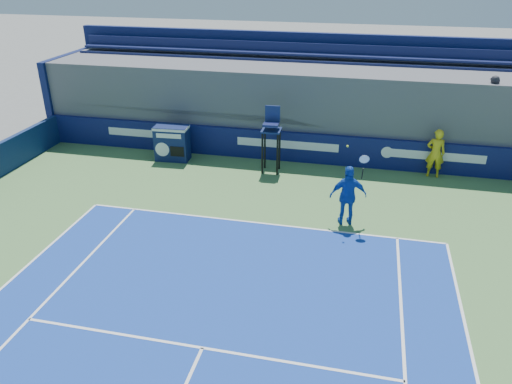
% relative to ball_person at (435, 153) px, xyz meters
% --- Properties ---
extents(ball_person, '(0.68, 0.45, 1.82)m').
position_rel_ball_person_xyz_m(ball_person, '(0.00, 0.00, 0.00)').
color(ball_person, gold).
rests_on(ball_person, apron).
extents(back_hoarding, '(20.40, 0.21, 1.20)m').
position_rel_ball_person_xyz_m(back_hoarding, '(-5.48, 0.34, -0.32)').
color(back_hoarding, '#0D134B').
rests_on(back_hoarding, ground).
extents(match_clock, '(1.36, 0.80, 1.40)m').
position_rel_ball_person_xyz_m(match_clock, '(-9.94, -0.55, -0.18)').
color(match_clock, '#0D1945').
rests_on(match_clock, ground).
extents(umpire_chair, '(0.73, 0.73, 2.48)m').
position_rel_ball_person_xyz_m(umpire_chair, '(-5.91, -0.82, 0.60)').
color(umpire_chair, black).
rests_on(umpire_chair, ground).
extents(tennis_player, '(1.18, 0.69, 2.57)m').
position_rel_ball_person_xyz_m(tennis_player, '(-2.89, -4.29, 0.03)').
color(tennis_player, '#1648B4').
rests_on(tennis_player, apron).
extents(stadium_seating, '(21.00, 4.05, 4.40)m').
position_rel_ball_person_xyz_m(stadium_seating, '(-5.49, 2.40, 0.91)').
color(stadium_seating, '#545459').
rests_on(stadium_seating, ground).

